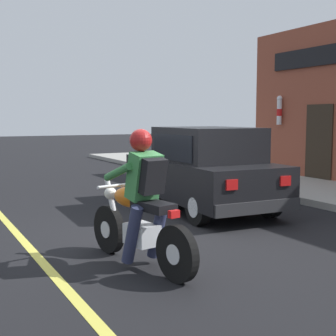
# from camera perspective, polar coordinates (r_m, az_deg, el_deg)

# --- Properties ---
(ground_plane) EXTENTS (80.00, 80.00, 0.00)m
(ground_plane) POSITION_cam_1_polar(r_m,az_deg,el_deg) (6.91, -0.97, -8.49)
(ground_plane) COLOR black
(sidewalk_curb) EXTENTS (2.60, 22.00, 0.14)m
(sidewalk_curb) POSITION_cam_1_polar(r_m,az_deg,el_deg) (12.18, 13.62, -1.94)
(sidewalk_curb) COLOR #9E9B93
(sidewalk_curb) RESTS_ON ground
(motorcycle_with_rider) EXTENTS (0.67, 2.01, 1.62)m
(motorcycle_with_rider) POSITION_cam_1_polar(r_m,az_deg,el_deg) (5.48, -3.38, -5.11)
(motorcycle_with_rider) COLOR black
(motorcycle_with_rider) RESTS_ON ground
(car_hatchback) EXTENTS (1.83, 3.86, 1.57)m
(car_hatchback) POSITION_cam_1_polar(r_m,az_deg,el_deg) (8.90, 4.19, -0.20)
(car_hatchback) COLOR black
(car_hatchback) RESTS_ON ground
(traffic_cone) EXTENTS (0.36, 0.36, 0.60)m
(traffic_cone) POSITION_cam_1_polar(r_m,az_deg,el_deg) (13.63, 9.39, 0.53)
(traffic_cone) COLOR black
(traffic_cone) RESTS_ON sidewalk_curb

